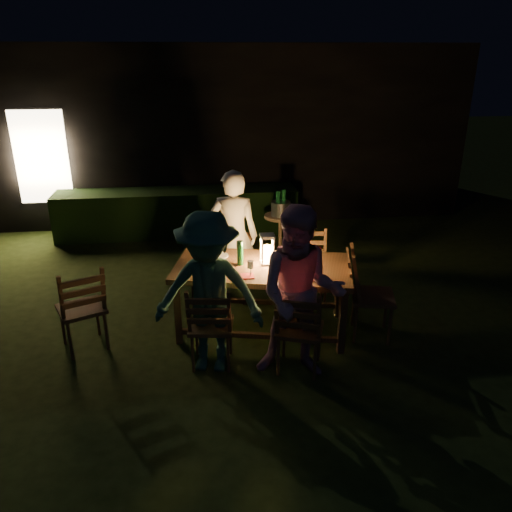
{
  "coord_description": "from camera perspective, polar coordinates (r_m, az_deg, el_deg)",
  "views": [
    {
      "loc": [
        -0.2,
        -4.87,
        3.03
      ],
      "look_at": [
        0.48,
        0.47,
        0.83
      ],
      "focal_mm": 35.0,
      "sensor_mm": 36.0,
      "label": 1
    }
  ],
  "objects": [
    {
      "name": "wineglass_a",
      "position": [
        5.86,
        -1.92,
        0.9
      ],
      "size": [
        0.06,
        0.06,
        0.18
      ],
      "primitive_type": null,
      "color": "#59070F",
      "rests_on": "dining_table"
    },
    {
      "name": "bottle_bucket_a",
      "position": [
        7.71,
        2.53,
        5.7
      ],
      "size": [
        0.07,
        0.07,
        0.32
      ],
      "primitive_type": "cylinder",
      "color": "#0F471E",
      "rests_on": "side_table"
    },
    {
      "name": "person_opp_right",
      "position": [
        4.81,
        5.15,
        -4.43
      ],
      "size": [
        0.99,
        0.85,
        1.76
      ],
      "primitive_type": "imported",
      "rotation": [
        0.0,
        0.0,
        -0.24
      ],
      "color": "#BE839A",
      "rests_on": "ground"
    },
    {
      "name": "napkin_left",
      "position": [
        5.32,
        -1.21,
        -2.32
      ],
      "size": [
        0.18,
        0.14,
        0.01
      ],
      "primitive_type": "cube",
      "color": "red",
      "rests_on": "dining_table"
    },
    {
      "name": "ice_bucket",
      "position": [
        7.77,
        2.84,
        5.45
      ],
      "size": [
        0.3,
        0.3,
        0.22
      ],
      "primitive_type": "cylinder",
      "color": "#A5A8AD",
      "rests_on": "side_table"
    },
    {
      "name": "plate_near_left",
      "position": [
        5.47,
        -5.23,
        -1.67
      ],
      "size": [
        0.25,
        0.25,
        0.01
      ],
      "primitive_type": "cylinder",
      "color": "white",
      "rests_on": "dining_table"
    },
    {
      "name": "chair_near_right",
      "position": [
        5.13,
        4.92,
        -9.96
      ],
      "size": [
        0.59,
        0.61,
        1.0
      ],
      "rotation": [
        0.0,
        0.0,
        -0.35
      ],
      "color": "#4D3019",
      "rests_on": "ground"
    },
    {
      "name": "person_opp_left",
      "position": [
        4.92,
        -5.44,
        -4.34
      ],
      "size": [
        1.2,
        0.86,
        1.68
      ],
      "primitive_type": "imported",
      "rotation": [
        0.0,
        0.0,
        -0.24
      ],
      "color": "#31624D",
      "rests_on": "ground"
    },
    {
      "name": "dining_table",
      "position": [
        5.63,
        0.73,
        -1.85
      ],
      "size": [
        2.13,
        1.41,
        0.82
      ],
      "rotation": [
        0.0,
        0.0,
        -0.24
      ],
      "color": "#4D3019",
      "rests_on": "ground"
    },
    {
      "name": "wineglass_c",
      "position": [
        5.29,
        3.68,
        -1.54
      ],
      "size": [
        0.06,
        0.06,
        0.18
      ],
      "primitive_type": null,
      "color": "#59070F",
      "rests_on": "dining_table"
    },
    {
      "name": "plate_near_right",
      "position": [
        5.38,
        5.29,
        -2.14
      ],
      "size": [
        0.25,
        0.25,
        0.01
      ],
      "primitive_type": "cylinder",
      "color": "white",
      "rests_on": "dining_table"
    },
    {
      "name": "garden_envelope",
      "position": [
        11.12,
        -6.47,
        14.55
      ],
      "size": [
        40.0,
        40.0,
        3.2
      ],
      "color": "black",
      "rests_on": "ground"
    },
    {
      "name": "plate_far_right",
      "position": [
        5.78,
        5.39,
        -0.35
      ],
      "size": [
        0.25,
        0.25,
        0.01
      ],
      "primitive_type": "cylinder",
      "color": "white",
      "rests_on": "dining_table"
    },
    {
      "name": "lantern",
      "position": [
        5.58,
        1.3,
        0.57
      ],
      "size": [
        0.16,
        0.16,
        0.35
      ],
      "color": "white",
      "rests_on": "dining_table"
    },
    {
      "name": "side_table",
      "position": [
        7.83,
        2.81,
        4.11
      ],
      "size": [
        0.51,
        0.51,
        0.69
      ],
      "color": "#8A6445",
      "rests_on": "ground"
    },
    {
      "name": "bottle_table",
      "position": [
        5.57,
        -1.82,
        0.34
      ],
      "size": [
        0.07,
        0.07,
        0.28
      ],
      "primitive_type": "cylinder",
      "color": "#0F471E",
      "rests_on": "dining_table"
    },
    {
      "name": "chair_far_left",
      "position": [
        6.57,
        -2.55,
        -2.58
      ],
      "size": [
        0.52,
        0.54,
        0.93
      ],
      "rotation": [
        0.0,
        0.0,
        2.85
      ],
      "color": "#4D3019",
      "rests_on": "ground"
    },
    {
      "name": "wineglass_e",
      "position": [
        5.3,
        -0.65,
        -1.45
      ],
      "size": [
        0.06,
        0.06,
        0.18
      ],
      "primitive_type": null,
      "color": "silver",
      "rests_on": "dining_table"
    },
    {
      "name": "plate_far_left",
      "position": [
        5.87,
        -4.41,
        0.05
      ],
      "size": [
        0.25,
        0.25,
        0.01
      ],
      "primitive_type": "cylinder",
      "color": "white",
      "rests_on": "dining_table"
    },
    {
      "name": "chair_near_left",
      "position": [
        5.22,
        -5.09,
        -9.45
      ],
      "size": [
        0.5,
        0.53,
        0.98
      ],
      "rotation": [
        0.0,
        0.0,
        -0.14
      ],
      "color": "#4D3019",
      "rests_on": "ground"
    },
    {
      "name": "chair_far_right",
      "position": [
        6.5,
        6.19,
        -2.85
      ],
      "size": [
        0.49,
        0.52,
        0.97
      ],
      "rotation": [
        0.0,
        0.0,
        3.01
      ],
      "color": "#4D3019",
      "rests_on": "ground"
    },
    {
      "name": "person_house_side",
      "position": [
        6.39,
        -2.58,
        2.32
      ],
      "size": [
        0.7,
        0.55,
        1.72
      ],
      "primitive_type": "imported",
      "rotation": [
        0.0,
        0.0,
        2.91
      ],
      "color": "beige",
      "rests_on": "ground"
    },
    {
      "name": "chair_end",
      "position": [
        5.84,
        12.86,
        -5.98
      ],
      "size": [
        0.62,
        0.6,
        1.08
      ],
      "rotation": [
        0.0,
        0.0,
        -1.82
      ],
      "color": "#4D3019",
      "rests_on": "ground"
    },
    {
      "name": "phone",
      "position": [
        5.42,
        -6.12,
        -2.01
      ],
      "size": [
        0.14,
        0.07,
        0.01
      ],
      "primitive_type": "cube",
      "color": "black",
      "rests_on": "dining_table"
    },
    {
      "name": "wineglass_b",
      "position": [
        5.57,
        -6.78,
        -0.42
      ],
      "size": [
        0.06,
        0.06,
        0.18
      ],
      "primitive_type": null,
      "color": "#59070F",
      "rests_on": "dining_table"
    },
    {
      "name": "bottle_bucket_b",
      "position": [
        7.8,
        3.16,
        5.89
      ],
      "size": [
        0.07,
        0.07,
        0.32
      ],
      "primitive_type": "cylinder",
      "color": "#0F471E",
      "rests_on": "side_table"
    },
    {
      "name": "napkin_right",
      "position": [
        5.3,
        6.35,
        -2.55
      ],
      "size": [
        0.18,
        0.14,
        0.01
      ],
      "primitive_type": "cube",
      "color": "red",
      "rests_on": "dining_table"
    },
    {
      "name": "wineglass_d",
      "position": [
        5.71,
        7.11,
        0.17
      ],
      "size": [
        0.06,
        0.06,
        0.18
      ],
      "primitive_type": null,
      "color": "#59070F",
      "rests_on": "dining_table"
    },
    {
      "name": "chair_spare",
      "position": [
        5.77,
        -19.08,
        -7.22
      ],
      "size": [
        0.63,
        0.64,
        1.04
      ],
      "rotation": [
        0.0,
        0.0,
        0.41
      ],
      "color": "#4D3019",
      "rests_on": "ground"
    }
  ]
}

